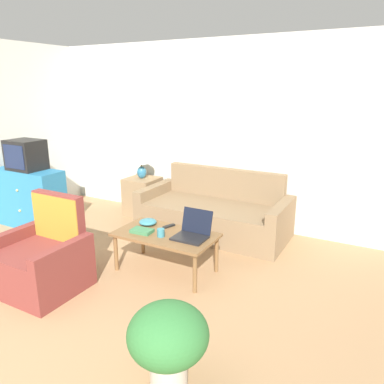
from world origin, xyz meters
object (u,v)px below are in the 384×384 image
(television, at_px, (26,155))
(laptop, at_px, (193,232))
(couch, at_px, (215,214))
(cup_navy, at_px, (161,233))
(coffee_table, at_px, (166,237))
(snack_bowl, at_px, (148,222))
(table_lamp, at_px, (141,159))
(potted_plant, at_px, (168,339))
(armchair, at_px, (43,261))
(tv_remote, at_px, (169,226))
(book_red, at_px, (142,231))

(television, relative_size, laptop, 1.39)
(couch, bearing_deg, cup_navy, -89.06)
(coffee_table, bearing_deg, cup_navy, -89.00)
(cup_navy, distance_m, snack_bowl, 0.39)
(table_lamp, xyz_separation_m, coffee_table, (1.34, -1.42, -0.50))
(coffee_table, xyz_separation_m, potted_plant, (0.91, -1.39, -0.01))
(potted_plant, bearing_deg, laptop, 112.84)
(couch, xyz_separation_m, armchair, (-0.88, -2.16, 0.02))
(couch, distance_m, tv_remote, 1.13)
(laptop, bearing_deg, cup_navy, -153.26)
(table_lamp, bearing_deg, snack_bowl, -51.74)
(cup_navy, height_order, snack_bowl, cup_navy)
(cup_navy, bearing_deg, table_lamp, 131.56)
(armchair, bearing_deg, book_red, 49.18)
(coffee_table, xyz_separation_m, tv_remote, (-0.07, 0.18, 0.06))
(table_lamp, relative_size, snack_bowl, 2.21)
(couch, bearing_deg, laptop, -75.47)
(snack_bowl, bearing_deg, coffee_table, -21.79)
(book_red, bearing_deg, table_lamp, 125.91)
(cup_navy, bearing_deg, tv_remote, 104.88)
(laptop, bearing_deg, snack_bowl, 173.43)
(table_lamp, relative_size, book_red, 1.85)
(table_lamp, relative_size, coffee_table, 0.41)
(couch, bearing_deg, table_lamp, 174.47)
(couch, height_order, laptop, couch)
(snack_bowl, xyz_separation_m, potted_plant, (1.23, -1.52, -0.09))
(coffee_table, relative_size, potted_plant, 1.76)
(table_lamp, distance_m, laptop, 2.17)
(cup_navy, bearing_deg, couch, 90.94)
(book_red, height_order, tv_remote, book_red)
(table_lamp, distance_m, book_red, 1.92)
(television, xyz_separation_m, potted_plant, (3.34, -1.62, -0.67))
(television, xyz_separation_m, coffee_table, (2.43, -0.23, -0.65))
(television, distance_m, table_lamp, 1.62)
(book_red, distance_m, potted_plant, 1.73)
(television, xyz_separation_m, book_red, (2.19, -0.33, -0.59))
(table_lamp, xyz_separation_m, potted_plant, (2.25, -2.81, -0.51))
(armchair, distance_m, table_lamp, 2.41)
(television, distance_m, tv_remote, 2.43)
(snack_bowl, height_order, tv_remote, snack_bowl)
(television, bearing_deg, tv_remote, -1.20)
(book_red, bearing_deg, television, 171.42)
(table_lamp, height_order, book_red, table_lamp)
(television, distance_m, book_red, 2.29)
(laptop, bearing_deg, book_red, -164.03)
(potted_plant, bearing_deg, cup_navy, 124.93)
(snack_bowl, relative_size, tv_remote, 1.28)
(table_lamp, bearing_deg, coffee_table, -46.67)
(armchair, bearing_deg, couch, 67.74)
(armchair, height_order, book_red, armchair)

